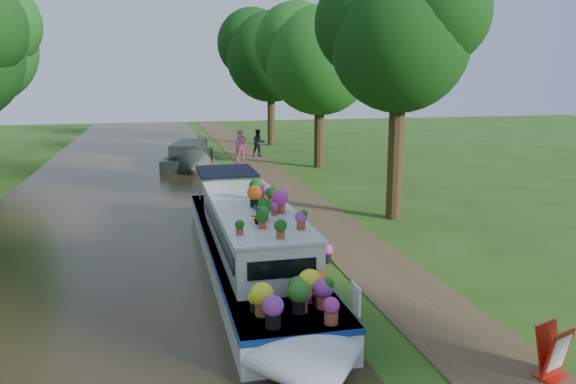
{
  "coord_description": "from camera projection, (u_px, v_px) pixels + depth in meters",
  "views": [
    {
      "loc": [
        -4.57,
        -15.53,
        5.1
      ],
      "look_at": [
        -0.31,
        2.39,
        1.3
      ],
      "focal_mm": 35.0,
      "sensor_mm": 36.0,
      "label": 1
    }
  ],
  "objects": [
    {
      "name": "tree_near_mid",
      "position": [
        319.0,
        52.0,
        30.95
      ],
      "size": [
        6.9,
        6.6,
        9.4
      ],
      "color": "#2E200F",
      "rests_on": "ground"
    },
    {
      "name": "verge_plant",
      "position": [
        287.0,
        228.0,
        18.46
      ],
      "size": [
        0.45,
        0.42,
        0.39
      ],
      "primitive_type": "imported",
      "rotation": [
        0.0,
        0.0,
        0.41
      ],
      "color": "#246E21",
      "rests_on": "ground"
    },
    {
      "name": "tree_near_far",
      "position": [
        270.0,
        49.0,
        41.2
      ],
      "size": [
        7.59,
        7.26,
        10.3
      ],
      "color": "#2E200F",
      "rests_on": "ground"
    },
    {
      "name": "ground",
      "position": [
        316.0,
        249.0,
        16.86
      ],
      "size": [
        100.0,
        100.0,
        0.0
      ],
      "primitive_type": "plane",
      "color": "#234711",
      "rests_on": "ground"
    },
    {
      "name": "pedestrian_pink",
      "position": [
        241.0,
        145.0,
        34.17
      ],
      "size": [
        0.77,
        0.57,
        1.92
      ],
      "primitive_type": "imported",
      "rotation": [
        0.0,
        0.0,
        0.17
      ],
      "color": "#C75298",
      "rests_on": "towpath"
    },
    {
      "name": "pedestrian_dark",
      "position": [
        259.0,
        143.0,
        36.06
      ],
      "size": [
        0.9,
        0.72,
        1.75
      ],
      "primitive_type": "imported",
      "rotation": [
        0.0,
        0.0,
        0.07
      ],
      "color": "black",
      "rests_on": "towpath"
    },
    {
      "name": "second_boat",
      "position": [
        189.0,
        157.0,
        32.33
      ],
      "size": [
        3.42,
        7.48,
        1.38
      ],
      "rotation": [
        0.0,
        0.0,
        -0.23
      ],
      "color": "black",
      "rests_on": "canal_water"
    },
    {
      "name": "plant_boat",
      "position": [
        253.0,
        244.0,
        14.48
      ],
      "size": [
        2.29,
        13.52,
        2.3
      ],
      "color": "silver",
      "rests_on": "canal_water"
    },
    {
      "name": "sandwich_board",
      "position": [
        553.0,
        355.0,
        9.56
      ],
      "size": [
        0.62,
        0.63,
        0.92
      ],
      "rotation": [
        0.0,
        0.0,
        0.34
      ],
      "color": "#AC180C",
      "rests_on": "towpath"
    },
    {
      "name": "towpath",
      "position": [
        354.0,
        246.0,
        17.13
      ],
      "size": [
        2.2,
        100.0,
        0.03
      ],
      "primitive_type": "cube",
      "color": "#463720",
      "rests_on": "ground"
    },
    {
      "name": "tree_near_overhang",
      "position": [
        399.0,
        32.0,
        19.31
      ],
      "size": [
        5.52,
        5.28,
        8.99
      ],
      "color": "#2E200F",
      "rests_on": "ground"
    },
    {
      "name": "canal_water",
      "position": [
        108.0,
        264.0,
        15.5
      ],
      "size": [
        10.0,
        100.0,
        0.02
      ],
      "primitive_type": "cube",
      "color": "black",
      "rests_on": "ground"
    }
  ]
}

